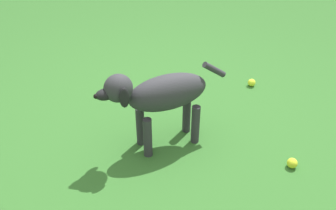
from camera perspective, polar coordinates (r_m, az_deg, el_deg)
ground at (r=2.66m, az=0.05°, el=-2.67°), size 14.00×14.00×0.00m
dog at (r=2.22m, az=-1.22°, el=1.58°), size 0.65×0.67×0.60m
tennis_ball_0 at (r=2.39m, az=19.40°, el=-8.82°), size 0.07×0.07×0.07m
tennis_ball_1 at (r=3.18m, az=13.34°, el=3.53°), size 0.07×0.07×0.07m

